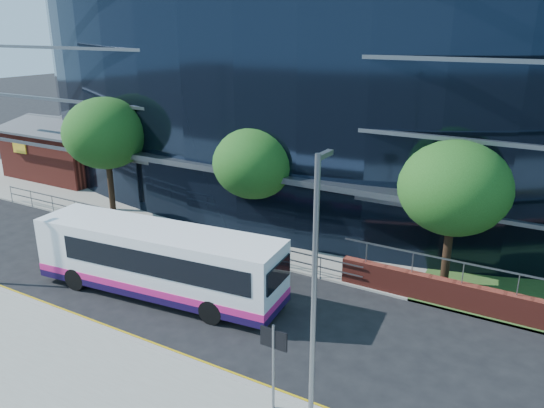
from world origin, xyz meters
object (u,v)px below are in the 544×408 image
Objects in this scene: tree_far_a at (106,133)px; streetlight_east at (314,300)px; street_sign at (274,350)px; tree_far_c at (454,188)px; city_bus at (160,261)px; tree_far_b at (254,163)px; brick_pavilion at (69,150)px.

streetlight_east is at bearing -30.46° from tree_far_a.
tree_far_c reaches higher than street_sign.
tree_far_b is at bearing 82.55° from city_bus.
tree_far_b is at bearing -11.88° from brick_pavilion.
tree_far_b is at bearing 2.86° from tree_far_a.
tree_far_b is at bearing 127.63° from streetlight_east.
tree_far_c reaches higher than city_bus.
tree_far_a is 1.07× the size of tree_far_c.
tree_far_a reaches higher than brick_pavilion.
streetlight_east is at bearing -95.11° from tree_far_c.
streetlight_east is (28.00, -15.67, 2.50)m from brick_pavilion.
city_bus is (-0.21, -7.20, -2.63)m from tree_far_b.
tree_far_a is 22.05m from streetlight_east.
streetlight_east reaches higher than city_bus.
tree_far_a is 12.31m from city_bus.
streetlight_east reaches higher than street_sign.
street_sign is 2.80m from streetlight_east.
brick_pavilion is 1.08× the size of streetlight_east.
tree_far_c is 0.58× the size of city_bus.
street_sign is (26.50, -15.09, 0.21)m from brick_pavilion.
brick_pavilion is at bearing 168.12° from tree_far_b.
tree_far_a reaches higher than street_sign.
street_sign is 0.25× the size of city_bus.
tree_far_a is 10.03m from tree_far_b.
tree_far_b reaches higher than street_sign.
tree_far_c is 0.81× the size of streetlight_east.
tree_far_c is at bearing 27.46° from city_bus.
brick_pavilion is at bearing 150.35° from street_sign.
brick_pavilion reaches higher than city_bus.
tree_far_b reaches higher than brick_pavilion.
brick_pavilion is 1.32× the size of tree_far_c.
tree_far_c is (10.00, -0.50, 0.33)m from tree_far_b.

